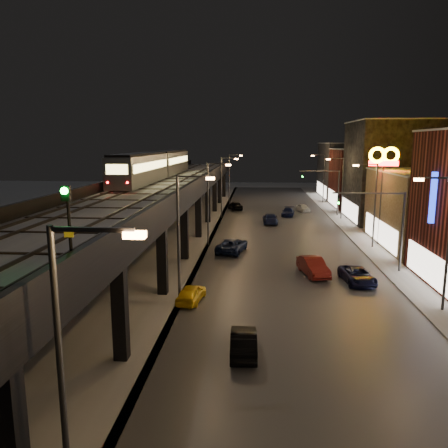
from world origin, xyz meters
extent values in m
plane|color=silver|center=(0.00, 0.00, 0.00)|extent=(220.00, 220.00, 0.00)
cube|color=#46474D|center=(7.50, 35.00, 0.03)|extent=(17.00, 120.00, 0.06)
cube|color=#9FA1A8|center=(17.50, 35.00, 0.07)|extent=(4.00, 120.00, 0.14)
cube|color=#9FA1A8|center=(-6.00, 35.00, 0.03)|extent=(11.00, 120.00, 0.06)
cube|color=black|center=(-6.00, 32.00, 5.80)|extent=(9.00, 100.00, 1.00)
cube|color=black|center=(-2.30, -5.00, 2.65)|extent=(0.70, 0.70, 5.30)
cube|color=black|center=(-2.30, 5.00, 2.65)|extent=(0.70, 0.70, 5.30)
cube|color=black|center=(-6.00, 5.00, 5.15)|extent=(8.00, 0.60, 0.50)
cube|color=black|center=(-9.70, 15.00, 2.65)|extent=(0.70, 0.70, 5.30)
cube|color=black|center=(-2.30, 15.00, 2.65)|extent=(0.70, 0.70, 5.30)
cube|color=black|center=(-6.00, 15.00, 5.15)|extent=(8.00, 0.60, 0.50)
cube|color=black|center=(-9.70, 25.00, 2.65)|extent=(0.70, 0.70, 5.30)
cube|color=black|center=(-2.30, 25.00, 2.65)|extent=(0.70, 0.70, 5.30)
cube|color=black|center=(-6.00, 25.00, 5.15)|extent=(8.00, 0.60, 0.50)
cube|color=black|center=(-9.70, 35.00, 2.65)|extent=(0.70, 0.70, 5.30)
cube|color=black|center=(-2.30, 35.00, 2.65)|extent=(0.70, 0.70, 5.30)
cube|color=black|center=(-6.00, 35.00, 5.15)|extent=(8.00, 0.60, 0.50)
cube|color=black|center=(-9.70, 45.00, 2.65)|extent=(0.70, 0.70, 5.30)
cube|color=black|center=(-2.30, 45.00, 2.65)|extent=(0.70, 0.70, 5.30)
cube|color=black|center=(-6.00, 45.00, 5.15)|extent=(8.00, 0.60, 0.50)
cube|color=black|center=(-9.70, 55.00, 2.65)|extent=(0.70, 0.70, 5.30)
cube|color=black|center=(-2.30, 55.00, 2.65)|extent=(0.70, 0.70, 5.30)
cube|color=black|center=(-6.00, 55.00, 5.15)|extent=(8.00, 0.60, 0.50)
cube|color=black|center=(-9.70, 65.00, 2.65)|extent=(0.70, 0.70, 5.30)
cube|color=black|center=(-2.30, 65.00, 2.65)|extent=(0.70, 0.70, 5.30)
cube|color=black|center=(-6.00, 65.00, 5.15)|extent=(8.00, 0.60, 0.50)
cube|color=black|center=(-9.70, 75.00, 2.65)|extent=(0.70, 0.70, 5.30)
cube|color=black|center=(-2.30, 75.00, 2.65)|extent=(0.70, 0.70, 5.30)
cube|color=black|center=(-6.00, 75.00, 5.15)|extent=(8.00, 0.60, 0.50)
cube|color=#B2B7C1|center=(-6.00, 32.00, 6.38)|extent=(8.40, 100.00, 0.16)
cube|color=#332D28|center=(-9.22, 32.00, 6.54)|extent=(0.08, 98.00, 0.16)
cube|color=#332D28|center=(-7.78, 32.00, 6.54)|extent=(0.08, 98.00, 0.16)
cube|color=#332D28|center=(-4.72, 32.00, 6.54)|extent=(0.08, 98.00, 0.16)
cube|color=#332D28|center=(-3.28, 32.00, 6.54)|extent=(0.08, 98.00, 0.16)
cube|color=black|center=(-6.00, 2.00, 6.49)|extent=(7.80, 0.24, 0.06)
cube|color=black|center=(-6.00, 18.00, 6.49)|extent=(7.80, 0.24, 0.06)
cube|color=black|center=(-6.00, 34.00, 6.49)|extent=(7.80, 0.24, 0.06)
cube|color=black|center=(-6.00, 50.00, 6.49)|extent=(7.80, 0.24, 0.06)
cube|color=black|center=(-6.00, 66.00, 6.49)|extent=(7.80, 0.24, 0.06)
cube|color=black|center=(-1.65, 32.00, 6.85)|extent=(0.30, 100.00, 1.10)
cube|color=black|center=(-10.35, 32.00, 6.85)|extent=(0.30, 100.00, 1.10)
cube|color=beige|center=(17.95, 18.00, 1.60)|extent=(0.10, 9.60, 2.40)
cube|color=brown|center=(24.00, 32.00, 4.00)|extent=(12.00, 15.00, 8.00)
cube|color=beige|center=(17.95, 32.00, 1.60)|extent=(0.10, 12.00, 2.40)
cube|color=#B2B7C1|center=(24.00, 32.00, 8.08)|extent=(12.20, 15.20, 0.16)
cube|color=black|center=(24.00, 48.00, 7.00)|extent=(12.00, 13.00, 14.00)
cube|color=beige|center=(17.95, 48.00, 1.60)|extent=(0.10, 10.40, 2.40)
cube|color=#B2B7C1|center=(24.00, 48.00, 14.08)|extent=(12.20, 13.20, 0.16)
cube|color=maroon|center=(24.00, 62.00, 5.00)|extent=(12.00, 12.00, 10.00)
cube|color=beige|center=(17.95, 62.00, 1.60)|extent=(0.10, 9.60, 2.40)
cube|color=#B2B7C1|center=(24.00, 62.00, 10.08)|extent=(12.20, 12.20, 0.16)
cube|color=#2D2E31|center=(24.00, 76.00, 5.50)|extent=(12.00, 16.00, 11.00)
cube|color=beige|center=(17.95, 76.00, 1.60)|extent=(0.10, 12.80, 2.40)
cube|color=#B2B7C1|center=(24.00, 76.00, 11.08)|extent=(12.20, 16.20, 0.16)
cylinder|color=#38383A|center=(-0.70, -5.00, 4.50)|extent=(0.18, 0.18, 9.00)
cube|color=#38383A|center=(0.40, -5.00, 8.90)|extent=(2.20, 0.12, 0.12)
cube|color=#FFA85C|center=(1.50, -5.00, 8.78)|extent=(0.55, 0.28, 0.18)
cylinder|color=#38383A|center=(-0.70, 13.00, 4.50)|extent=(0.18, 0.18, 9.00)
cube|color=#38383A|center=(0.40, 13.00, 8.90)|extent=(2.20, 0.12, 0.12)
cube|color=#FFA85C|center=(1.50, 13.00, 8.78)|extent=(0.55, 0.28, 0.18)
cylinder|color=#38383A|center=(17.00, 13.00, 4.50)|extent=(0.18, 0.18, 9.00)
cube|color=#38383A|center=(15.90, 13.00, 8.90)|extent=(2.20, 0.12, 0.12)
cube|color=#FFA85C|center=(14.80, 13.00, 8.78)|extent=(0.55, 0.28, 0.18)
cylinder|color=#38383A|center=(-0.70, 31.00, 4.50)|extent=(0.18, 0.18, 9.00)
cube|color=#38383A|center=(0.40, 31.00, 8.90)|extent=(2.20, 0.12, 0.12)
cube|color=#FFA85C|center=(1.50, 31.00, 8.78)|extent=(0.55, 0.28, 0.18)
cylinder|color=#38383A|center=(17.00, 31.00, 4.50)|extent=(0.18, 0.18, 9.00)
cube|color=#38383A|center=(15.90, 31.00, 8.90)|extent=(2.20, 0.12, 0.12)
cube|color=#FFA85C|center=(14.80, 31.00, 8.78)|extent=(0.55, 0.28, 0.18)
cylinder|color=#38383A|center=(-0.70, 49.00, 4.50)|extent=(0.18, 0.18, 9.00)
cube|color=#38383A|center=(0.40, 49.00, 8.90)|extent=(2.20, 0.12, 0.12)
cube|color=#FFA85C|center=(1.50, 49.00, 8.78)|extent=(0.55, 0.28, 0.18)
cylinder|color=#38383A|center=(17.00, 49.00, 4.50)|extent=(0.18, 0.18, 9.00)
cube|color=#38383A|center=(15.90, 49.00, 8.90)|extent=(2.20, 0.12, 0.12)
cube|color=#FFA85C|center=(14.80, 49.00, 8.78)|extent=(0.55, 0.28, 0.18)
cylinder|color=#38383A|center=(-0.70, 67.00, 4.50)|extent=(0.18, 0.18, 9.00)
cube|color=#38383A|center=(0.40, 67.00, 8.90)|extent=(2.20, 0.12, 0.12)
cube|color=#FFA85C|center=(1.50, 67.00, 8.78)|extent=(0.55, 0.28, 0.18)
cylinder|color=#38383A|center=(17.00, 67.00, 4.50)|extent=(0.18, 0.18, 9.00)
cube|color=#38383A|center=(15.90, 67.00, 8.90)|extent=(2.20, 0.12, 0.12)
cube|color=#FFA85C|center=(14.80, 67.00, 8.78)|extent=(0.55, 0.28, 0.18)
cylinder|color=#38383A|center=(17.00, 22.00, 3.50)|extent=(0.20, 0.20, 7.00)
cube|color=#38383A|center=(14.00, 22.00, 6.90)|extent=(6.00, 0.12, 0.12)
imported|color=black|center=(11.50, 22.00, 6.40)|extent=(0.20, 0.16, 1.00)
sphere|color=#0CFF26|center=(11.50, 21.85, 6.15)|extent=(0.18, 0.18, 0.18)
cylinder|color=#38383A|center=(17.00, 52.00, 3.50)|extent=(0.20, 0.20, 7.00)
cube|color=#38383A|center=(14.00, 52.00, 6.90)|extent=(6.00, 0.12, 0.12)
imported|color=black|center=(11.50, 52.00, 6.40)|extent=(0.20, 0.16, 1.00)
sphere|color=#0CFF26|center=(11.50, 51.85, 6.15)|extent=(0.18, 0.18, 0.18)
cube|color=gray|center=(-8.50, 32.78, 8.18)|extent=(2.74, 16.56, 3.12)
cube|color=black|center=(-8.50, 32.78, 9.86)|extent=(2.46, 16.09, 0.24)
cube|color=#ECD775|center=(-9.88, 32.78, 8.61)|extent=(0.05, 15.14, 0.85)
cube|color=#ECD775|center=(-7.12, 32.78, 8.61)|extent=(0.05, 15.14, 0.85)
cube|color=gray|center=(-8.50, 49.83, 8.18)|extent=(2.74, 16.56, 3.12)
cube|color=black|center=(-8.50, 49.83, 9.86)|extent=(2.46, 16.09, 0.24)
cube|color=#ECD775|center=(-9.88, 49.83, 8.61)|extent=(0.05, 15.14, 0.85)
cube|color=#ECD775|center=(-7.12, 49.83, 8.61)|extent=(0.05, 15.14, 0.85)
cube|color=#ECD775|center=(-8.50, 24.49, 8.66)|extent=(2.08, 0.05, 0.95)
sphere|color=#FF0C0C|center=(-9.45, 24.47, 7.42)|extent=(0.19, 0.19, 0.19)
sphere|color=#FF0C0C|center=(-7.55, 24.47, 7.42)|extent=(0.19, 0.19, 0.19)
cylinder|color=black|center=(-2.10, -0.72, 8.10)|extent=(0.12, 0.12, 2.96)
cube|color=black|center=(-2.10, -0.84, 9.33)|extent=(0.32, 0.18, 0.54)
sphere|color=#0CFF26|center=(-2.10, -0.96, 9.43)|extent=(0.26, 0.26, 0.26)
cube|color=yellow|center=(-2.10, -0.82, 7.90)|extent=(0.34, 0.04, 0.30)
imported|color=yellow|center=(0.06, 13.43, 0.62)|extent=(1.95, 3.81, 1.24)
imported|color=black|center=(3.97, 6.02, 0.65)|extent=(1.52, 4.00, 1.30)
imported|color=#121D3F|center=(2.10, 27.90, 0.72)|extent=(3.40, 5.55, 1.44)
imported|color=#172049|center=(6.48, 44.51, 0.70)|extent=(2.11, 4.90, 1.40)
imported|color=black|center=(0.96, 56.91, 0.72)|extent=(3.02, 4.56, 1.44)
imported|color=maroon|center=(9.39, 20.47, 0.76)|extent=(2.53, 4.82, 1.51)
imported|color=#0F1234|center=(12.66, 18.55, 0.64)|extent=(2.58, 4.78, 1.27)
imported|color=#0C1237|center=(9.39, 51.13, 0.62)|extent=(2.37, 4.50, 1.24)
imported|color=white|center=(12.14, 55.63, 0.63)|extent=(2.31, 3.92, 1.25)
cylinder|color=#38383A|center=(18.00, 32.46, 4.31)|extent=(0.24, 0.24, 8.62)
cube|color=#FF0C0C|center=(18.00, 32.46, 8.94)|extent=(3.02, 0.25, 0.54)
torus|color=#FFCD00|center=(17.30, 32.46, 9.81)|extent=(1.77, 0.55, 1.75)
torus|color=#FFCD00|center=(18.70, 32.46, 9.81)|extent=(1.77, 0.55, 1.75)
cylinder|color=#38383A|center=(18.50, 18.17, 2.70)|extent=(0.28, 0.28, 5.39)
cube|color=#1229CC|center=(18.50, 18.17, 7.01)|extent=(1.72, 0.35, 3.88)
camera|label=1|loc=(4.55, -15.55, 11.05)|focal=35.00mm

